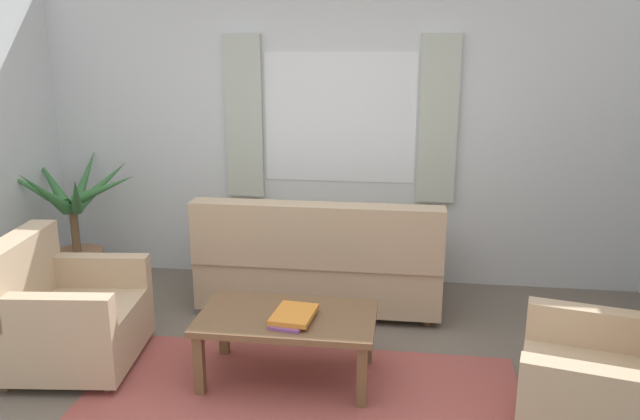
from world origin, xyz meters
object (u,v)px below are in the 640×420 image
object	(u,v)px
armchair_left	(64,315)
potted_plant	(76,235)
book_stack_on_table	(293,316)
armchair_right	(615,391)
couch	(320,263)
coffee_table	(287,323)

from	to	relation	value
armchair_left	potted_plant	xyz separation A→B (m)	(-0.61, 1.30, 0.12)
book_stack_on_table	armchair_right	bearing A→B (deg)	-13.58
couch	book_stack_on_table	bearing A→B (deg)	90.02
couch	armchair_left	bearing A→B (deg)	37.29
coffee_table	potted_plant	distance (m)	2.46
couch	coffee_table	world-z (taller)	couch
armchair_right	book_stack_on_table	distance (m)	1.80
couch	armchair_right	distance (m)	2.40
book_stack_on_table	armchair_left	bearing A→B (deg)	177.97
couch	potted_plant	size ratio (longest dim) A/B	1.53
armchair_right	couch	bearing A→B (deg)	-120.30
armchair_right	coffee_table	world-z (taller)	armchair_right
couch	book_stack_on_table	size ratio (longest dim) A/B	5.21
book_stack_on_table	potted_plant	world-z (taller)	potted_plant
armchair_right	potted_plant	xyz separation A→B (m)	(-3.90, 1.77, 0.12)
book_stack_on_table	potted_plant	size ratio (longest dim) A/B	0.29
armchair_right	potted_plant	world-z (taller)	potted_plant
armchair_right	book_stack_on_table	size ratio (longest dim) A/B	2.75
armchair_right	coffee_table	size ratio (longest dim) A/B	0.91
coffee_table	potted_plant	bearing A→B (deg)	148.53
coffee_table	potted_plant	xyz separation A→B (m)	(-2.10, 1.28, 0.09)
coffee_table	book_stack_on_table	size ratio (longest dim) A/B	3.02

